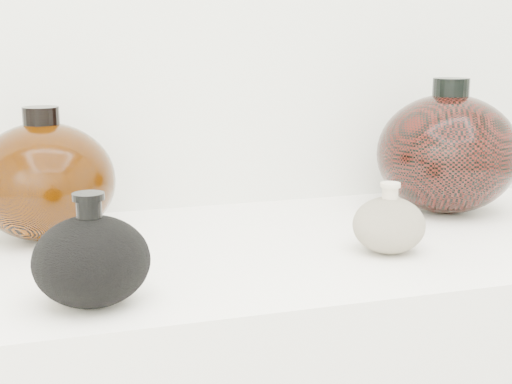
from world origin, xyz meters
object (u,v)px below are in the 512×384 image
object	(u,v)px
black_gourd_vase	(92,260)
cream_gourd_vase	(389,224)
left_round_pot	(45,181)
right_round_pot	(447,153)

from	to	relation	value
black_gourd_vase	cream_gourd_vase	world-z (taller)	black_gourd_vase
left_round_pot	right_round_pot	distance (m)	0.64
black_gourd_vase	cream_gourd_vase	size ratio (longest dim) A/B	1.37
black_gourd_vase	cream_gourd_vase	distance (m)	0.41
cream_gourd_vase	right_round_pot	xyz separation A→B (m)	(0.20, 0.18, 0.06)
right_round_pot	left_round_pot	bearing A→B (deg)	177.38
cream_gourd_vase	left_round_pot	bearing A→B (deg)	154.55
cream_gourd_vase	left_round_pot	distance (m)	0.49
left_round_pot	right_round_pot	world-z (taller)	right_round_pot
right_round_pot	black_gourd_vase	bearing A→B (deg)	-156.79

